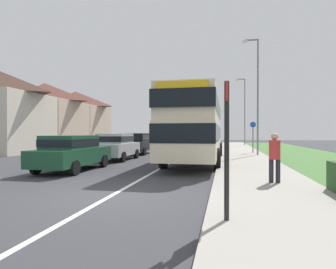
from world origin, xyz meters
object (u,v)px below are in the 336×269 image
at_px(parked_car_black, 138,143).
at_px(street_lamp_far, 244,108).
at_px(bus_stop_sign, 227,141).
at_px(cycle_route_sign, 253,136).
at_px(street_lamp_mid, 256,90).
at_px(pedestrian_at_stop, 275,155).
at_px(double_decker_bus, 196,124).
at_px(parked_car_dark_green, 72,151).
at_px(parked_car_silver, 116,145).

relative_size(parked_car_black, street_lamp_far, 0.48).
relative_size(parked_car_black, bus_stop_sign, 1.56).
distance_m(cycle_route_sign, street_lamp_mid, 3.85).
bearing_deg(pedestrian_at_stop, double_decker_bus, 114.52).
xyz_separation_m(parked_car_dark_green, street_lamp_far, (8.97, 25.45, 3.92)).
relative_size(parked_car_dark_green, pedestrian_at_stop, 2.66).
bearing_deg(pedestrian_at_stop, bus_stop_sign, -109.69).
bearing_deg(parked_car_black, pedestrian_at_stop, -55.69).
height_order(double_decker_bus, cycle_route_sign, double_decker_bus).
bearing_deg(parked_car_dark_green, pedestrian_at_stop, -14.90).
xyz_separation_m(parked_car_silver, street_lamp_far, (8.90, 20.43, 3.89)).
bearing_deg(parked_car_dark_green, cycle_route_sign, 52.40).
height_order(parked_car_silver, pedestrian_at_stop, pedestrian_at_stop).
height_order(pedestrian_at_stop, bus_stop_sign, bus_stop_sign).
distance_m(parked_car_black, bus_stop_sign, 17.53).
height_order(parked_car_black, street_lamp_mid, street_lamp_mid).
xyz_separation_m(bus_stop_sign, street_lamp_mid, (2.12, 15.62, 3.13)).
xyz_separation_m(parked_car_black, street_lamp_mid, (8.84, -0.56, 3.78)).
distance_m(bus_stop_sign, cycle_route_sign, 17.81).
bearing_deg(parked_car_silver, street_lamp_mid, 26.15).
distance_m(double_decker_bus, parked_car_dark_green, 6.97).
bearing_deg(street_lamp_far, double_decker_bus, -100.68).
relative_size(pedestrian_at_stop, cycle_route_sign, 0.66).
height_order(parked_car_black, pedestrian_at_stop, pedestrian_at_stop).
distance_m(parked_car_dark_green, parked_car_silver, 5.01).
bearing_deg(street_lamp_mid, parked_car_black, 176.38).
bearing_deg(pedestrian_at_stop, street_lamp_mid, 86.83).
height_order(bus_stop_sign, cycle_route_sign, bus_stop_sign).
bearing_deg(street_lamp_far, bus_stop_sign, -94.15).
relative_size(double_decker_bus, parked_car_dark_green, 2.52).
bearing_deg(parked_car_silver, double_decker_bus, -4.23).
relative_size(parked_car_silver, street_lamp_far, 0.48).
xyz_separation_m(bus_stop_sign, street_lamp_far, (2.30, 31.77, 3.24)).
relative_size(parked_car_silver, street_lamp_mid, 0.49).
distance_m(double_decker_bus, street_lamp_mid, 6.48).
bearing_deg(bus_stop_sign, parked_car_black, 112.55).
relative_size(cycle_route_sign, street_lamp_far, 0.30).
bearing_deg(bus_stop_sign, street_lamp_far, 85.85).
relative_size(pedestrian_at_stop, street_lamp_mid, 0.20).
relative_size(parked_car_dark_green, bus_stop_sign, 1.71).
height_order(double_decker_bus, parked_car_black, double_decker_bus).
height_order(parked_car_silver, parked_car_black, parked_car_black).
bearing_deg(cycle_route_sign, street_lamp_far, 89.12).
bearing_deg(street_lamp_far, pedestrian_at_stop, -91.70).
xyz_separation_m(cycle_route_sign, street_lamp_mid, (0.03, -2.07, 3.25)).
bearing_deg(parked_car_black, street_lamp_mid, -3.62).
distance_m(parked_car_black, street_lamp_far, 18.43).
bearing_deg(parked_car_silver, pedestrian_at_stop, -41.61).
xyz_separation_m(parked_car_silver, street_lamp_mid, (8.72, 4.28, 3.78)).
bearing_deg(double_decker_bus, cycle_route_sign, 61.10).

